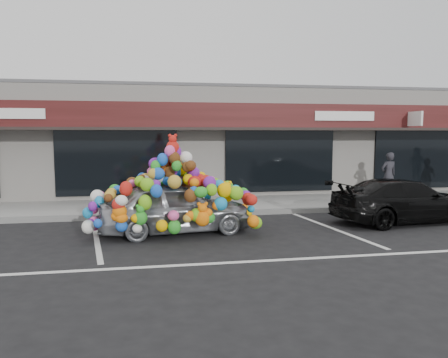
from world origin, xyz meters
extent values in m
plane|color=black|center=(0.00, 0.00, 0.00)|extent=(90.00, 90.00, 0.00)
cube|color=silver|center=(0.00, 8.50, 2.10)|extent=(24.00, 6.00, 4.20)
cube|color=#59595B|center=(0.00, 8.50, 4.25)|extent=(24.00, 6.00, 0.12)
cube|color=#34100E|center=(0.00, 5.42, 3.15)|extent=(24.00, 0.18, 0.90)
cube|color=black|center=(0.00, 4.90, 2.65)|extent=(24.00, 1.20, 0.10)
cube|color=white|center=(8.20, 4.95, 3.05)|extent=(0.08, 0.95, 0.55)
cube|color=white|center=(-6.50, 5.30, 3.15)|extent=(2.40, 0.04, 0.35)
cube|color=white|center=(5.50, 5.30, 3.15)|extent=(2.40, 0.04, 0.35)
cube|color=black|center=(-3.00, 5.47, 1.45)|extent=(4.20, 0.12, 2.30)
cube|color=black|center=(3.00, 5.47, 1.45)|extent=(4.20, 0.12, 2.30)
cube|color=black|center=(9.00, 5.47, 1.45)|extent=(4.20, 0.12, 2.30)
cube|color=#979792|center=(0.00, 4.00, 0.07)|extent=(26.00, 3.00, 0.15)
cube|color=slate|center=(0.00, 2.50, 0.07)|extent=(26.00, 0.18, 0.16)
cube|color=silver|center=(-3.20, 0.20, 0.00)|extent=(0.73, 4.37, 0.01)
cube|color=silver|center=(2.80, 0.20, 0.00)|extent=(0.73, 4.37, 0.01)
cube|color=silver|center=(2.00, -2.30, 0.00)|extent=(14.00, 0.12, 0.01)
imported|color=#A1A4AB|center=(-1.32, 0.45, 0.64)|extent=(2.01, 3.94, 1.29)
ellipsoid|color=red|center=(-1.32, 0.45, 1.77)|extent=(1.34, 1.72, 0.96)
sphere|color=yellow|center=(0.00, 0.30, 0.95)|extent=(0.34, 0.34, 0.34)
sphere|color=blue|center=(-0.72, -0.38, 0.55)|extent=(0.36, 0.36, 0.36)
sphere|color=green|center=(-2.12, 1.28, 0.60)|extent=(0.30, 0.30, 0.30)
sphere|color=#FD5BD1|center=(-1.32, 0.45, 2.20)|extent=(0.32, 0.32, 0.32)
sphere|color=#F64000|center=(-2.45, 0.55, 0.96)|extent=(0.30, 0.30, 0.30)
imported|color=black|center=(5.10, 0.62, 0.61)|extent=(2.18, 4.39, 1.23)
imported|color=black|center=(6.74, 4.17, 0.98)|extent=(0.64, 0.45, 1.66)
camera|label=1|loc=(-2.03, -10.37, 2.50)|focal=35.00mm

